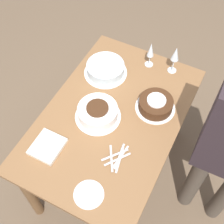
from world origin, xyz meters
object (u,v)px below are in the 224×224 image
at_px(cake_back_decorated, 105,69).
at_px(wine_glass_near, 175,55).
at_px(cake_center_white, 98,113).
at_px(cake_front_chocolate, 156,104).
at_px(wine_glass_far, 151,51).

distance_m(cake_back_decorated, wine_glass_near, 0.48).
bearing_deg(cake_center_white, wine_glass_near, -25.44).
bearing_deg(cake_front_chocolate, wine_glass_far, 29.18).
distance_m(cake_front_chocolate, cake_back_decorated, 0.44).
relative_size(cake_front_chocolate, cake_back_decorated, 0.86).
height_order(cake_back_decorated, wine_glass_far, wine_glass_far).
xyz_separation_m(cake_front_chocolate, wine_glass_near, (0.35, 0.02, 0.11)).
relative_size(cake_center_white, wine_glass_near, 1.34).
height_order(cake_center_white, wine_glass_far, wine_glass_far).
bearing_deg(cake_center_white, cake_front_chocolate, -52.68).
bearing_deg(cake_back_decorated, wine_glass_near, -60.42).
relative_size(cake_center_white, cake_front_chocolate, 1.12).
bearing_deg(wine_glass_near, cake_back_decorated, 119.58).
distance_m(cake_front_chocolate, wine_glass_far, 0.39).
relative_size(cake_center_white, wine_glass_far, 1.46).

